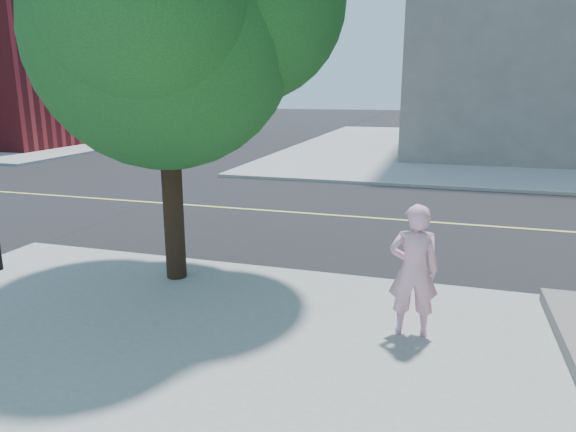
% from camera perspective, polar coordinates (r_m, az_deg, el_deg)
% --- Properties ---
extents(ground, '(140.00, 140.00, 0.00)m').
position_cam_1_polar(ground, '(11.19, -22.22, -3.73)').
color(ground, black).
rests_on(ground, ground).
extents(road_ew, '(140.00, 9.00, 0.01)m').
position_cam_1_polar(road_ew, '(14.81, -11.37, 1.21)').
color(road_ew, black).
rests_on(road_ew, ground).
extents(sidewalk_nw, '(26.00, 25.00, 0.12)m').
position_cam_1_polar(sidewalk_nw, '(42.27, -28.54, 8.00)').
color(sidewalk_nw, gray).
rests_on(sidewalk_nw, ground).
extents(man_on_phone, '(0.67, 0.48, 1.71)m').
position_cam_1_polar(man_on_phone, '(6.71, 13.61, -5.82)').
color(man_on_phone, '#E4A6BE').
rests_on(man_on_phone, sidewalk_se).
extents(street_tree, '(5.00, 4.55, 6.64)m').
position_cam_1_polar(street_tree, '(8.44, -12.90, 21.84)').
color(street_tree, black).
rests_on(street_tree, sidewalk_se).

